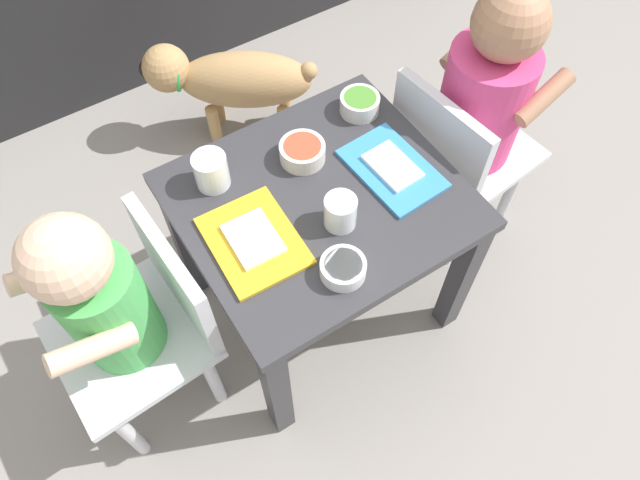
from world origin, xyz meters
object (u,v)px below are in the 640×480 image
food_tray_right (392,168)px  seated_child_right (481,101)px  food_tray_left (254,240)px  seated_child_left (113,305)px  cereal_bowl_left_side (302,152)px  water_cup_left (341,213)px  veggie_bowl_far (343,268)px  dog (230,79)px  dining_table (320,222)px  cereal_bowl_right_side (360,103)px  water_cup_right (212,172)px

food_tray_right → seated_child_right: bearing=9.5°
food_tray_left → seated_child_left: bearing=174.2°
seated_child_left → food_tray_left: (0.27, -0.03, 0.02)m
food_tray_right → cereal_bowl_left_side: 0.18m
water_cup_left → seated_child_right: bearing=12.4°
seated_child_right → veggie_bowl_far: bearing=-158.8°
dog → dining_table: bearing=-99.4°
veggie_bowl_far → cereal_bowl_right_side: (0.25, 0.31, 0.00)m
dog → food_tray_left: 0.75m
seated_child_left → cereal_bowl_right_side: bearing=12.9°
seated_child_right → food_tray_right: seated_child_right is taller
cereal_bowl_left_side → seated_child_left: bearing=-168.1°
food_tray_right → cereal_bowl_right_side: 0.18m
water_cup_left → cereal_bowl_right_side: bearing=48.4°
dining_table → dog: bearing=80.6°
dog → food_tray_left: food_tray_left is taller
dining_table → water_cup_left: 0.13m
water_cup_right → cereal_bowl_left_side: 0.19m
seated_child_right → cereal_bowl_left_side: (-0.41, 0.08, 0.01)m
seated_child_left → dog: bearing=49.7°
water_cup_right → cereal_bowl_right_side: (0.35, 0.01, -0.01)m
veggie_bowl_far → food_tray_left: bearing=125.5°
water_cup_left → cereal_bowl_right_side: 0.29m
veggie_bowl_far → cereal_bowl_right_side: bearing=51.1°
food_tray_left → food_tray_right: 0.32m
dining_table → seated_child_right: size_ratio=0.75×
food_tray_right → cereal_bowl_left_side: bearing=137.7°
water_cup_right → veggie_bowl_far: water_cup_right is taller
water_cup_right → cereal_bowl_right_side: bearing=1.0°
water_cup_right → food_tray_left: bearing=-90.6°
seated_child_right → water_cup_right: seated_child_right is taller
cereal_bowl_left_side → veggie_bowl_far: size_ratio=1.12×
food_tray_left → water_cup_right: bearing=89.4°
dining_table → seated_child_left: seated_child_left is taller
seated_child_right → food_tray_right: bearing=-170.5°
seated_child_left → food_tray_left: seated_child_left is taller
dog → cereal_bowl_right_side: (0.09, -0.49, 0.26)m
dining_table → veggie_bowl_far: 0.20m
dog → seated_child_right: bearing=-62.0°
seated_child_right → food_tray_right: 0.28m
dining_table → seated_child_left: size_ratio=0.79×
dining_table → cereal_bowl_left_side: bearing=77.0°
water_cup_left → water_cup_right: (-0.16, 0.21, 0.00)m
dog → food_tray_left: (-0.26, -0.66, 0.24)m
dog → water_cup_left: (-0.10, -0.71, 0.27)m
seated_child_left → food_tray_right: size_ratio=3.21×
food_tray_right → cereal_bowl_left_side: (-0.14, 0.12, 0.01)m
seated_child_left → cereal_bowl_left_side: 0.46m
dog → veggie_bowl_far: (-0.16, -0.80, 0.26)m
water_cup_left → veggie_bowl_far: size_ratio=0.80×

